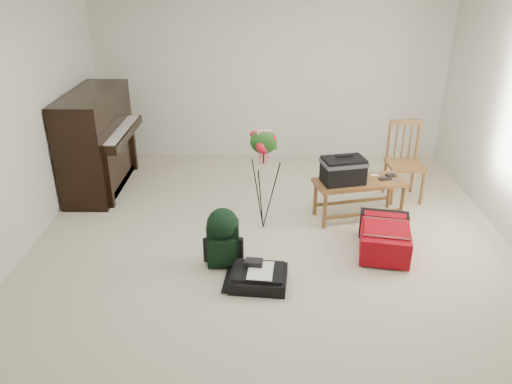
{
  "coord_description": "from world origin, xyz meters",
  "views": [
    {
      "loc": [
        -0.1,
        -4.36,
        2.72
      ],
      "look_at": [
        -0.16,
        0.35,
        0.51
      ],
      "focal_mm": 35.0,
      "sensor_mm": 36.0,
      "label": 1
    }
  ],
  "objects_px": {
    "piano": "(98,143)",
    "black_duffel": "(258,277)",
    "green_backpack": "(223,235)",
    "flower_stand": "(263,180)",
    "bench": "(348,173)",
    "red_suitcase": "(383,235)",
    "dining_chair": "(405,162)"
  },
  "relations": [
    {
      "from": "black_duffel",
      "to": "flower_stand",
      "type": "distance_m",
      "value": 1.18
    },
    {
      "from": "red_suitcase",
      "to": "green_backpack",
      "type": "xyz_separation_m",
      "value": [
        -1.61,
        -0.31,
        0.17
      ]
    },
    {
      "from": "bench",
      "to": "flower_stand",
      "type": "height_order",
      "value": "flower_stand"
    },
    {
      "from": "bench",
      "to": "black_duffel",
      "type": "relative_size",
      "value": 1.98
    },
    {
      "from": "piano",
      "to": "bench",
      "type": "xyz_separation_m",
      "value": [
        3.04,
        -0.82,
        -0.04
      ]
    },
    {
      "from": "black_duffel",
      "to": "flower_stand",
      "type": "height_order",
      "value": "flower_stand"
    },
    {
      "from": "black_duffel",
      "to": "green_backpack",
      "type": "xyz_separation_m",
      "value": [
        -0.34,
        0.32,
        0.25
      ]
    },
    {
      "from": "black_duffel",
      "to": "green_backpack",
      "type": "distance_m",
      "value": 0.54
    },
    {
      "from": "flower_stand",
      "to": "dining_chair",
      "type": "bearing_deg",
      "value": 12.21
    },
    {
      "from": "dining_chair",
      "to": "green_backpack",
      "type": "height_order",
      "value": "dining_chair"
    },
    {
      "from": "dining_chair",
      "to": "flower_stand",
      "type": "bearing_deg",
      "value": -157.93
    },
    {
      "from": "red_suitcase",
      "to": "green_backpack",
      "type": "height_order",
      "value": "green_backpack"
    },
    {
      "from": "dining_chair",
      "to": "flower_stand",
      "type": "height_order",
      "value": "flower_stand"
    },
    {
      "from": "green_backpack",
      "to": "flower_stand",
      "type": "distance_m",
      "value": 0.88
    },
    {
      "from": "piano",
      "to": "black_duffel",
      "type": "relative_size",
      "value": 2.72
    },
    {
      "from": "bench",
      "to": "red_suitcase",
      "type": "height_order",
      "value": "bench"
    },
    {
      "from": "piano",
      "to": "bench",
      "type": "distance_m",
      "value": 3.15
    },
    {
      "from": "bench",
      "to": "green_backpack",
      "type": "bearing_deg",
      "value": -155.87
    },
    {
      "from": "piano",
      "to": "green_backpack",
      "type": "height_order",
      "value": "piano"
    },
    {
      "from": "black_duffel",
      "to": "flower_stand",
      "type": "bearing_deg",
      "value": 93.46
    },
    {
      "from": "red_suitcase",
      "to": "piano",
      "type": "bearing_deg",
      "value": 166.12
    },
    {
      "from": "black_duffel",
      "to": "green_backpack",
      "type": "bearing_deg",
      "value": 142.24
    },
    {
      "from": "red_suitcase",
      "to": "black_duffel",
      "type": "xyz_separation_m",
      "value": [
        -1.27,
        -0.64,
        -0.08
      ]
    },
    {
      "from": "green_backpack",
      "to": "flower_stand",
      "type": "height_order",
      "value": "flower_stand"
    },
    {
      "from": "red_suitcase",
      "to": "dining_chair",
      "type": "bearing_deg",
      "value": 78.83
    },
    {
      "from": "piano",
      "to": "dining_chair",
      "type": "xyz_separation_m",
      "value": [
        3.82,
        -0.28,
        -0.13
      ]
    },
    {
      "from": "bench",
      "to": "green_backpack",
      "type": "xyz_separation_m",
      "value": [
        -1.33,
        -1.01,
        -0.23
      ]
    },
    {
      "from": "bench",
      "to": "dining_chair",
      "type": "distance_m",
      "value": 0.96
    },
    {
      "from": "bench",
      "to": "red_suitcase",
      "type": "bearing_deg",
      "value": -80.58
    },
    {
      "from": "bench",
      "to": "flower_stand",
      "type": "xyz_separation_m",
      "value": [
        -0.94,
        -0.26,
        0.01
      ]
    },
    {
      "from": "dining_chair",
      "to": "bench",
      "type": "bearing_deg",
      "value": -147.95
    },
    {
      "from": "green_backpack",
      "to": "flower_stand",
      "type": "xyz_separation_m",
      "value": [
        0.38,
        0.75,
        0.24
      ]
    }
  ]
}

